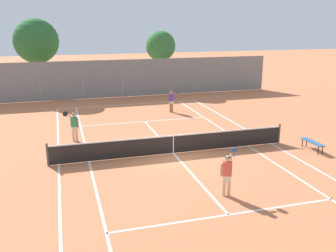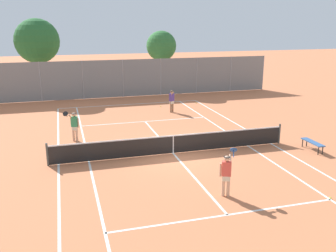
# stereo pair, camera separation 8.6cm
# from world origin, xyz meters

# --- Properties ---
(ground_plane) EXTENTS (120.00, 120.00, 0.00)m
(ground_plane) POSITION_xyz_m (0.00, 0.00, 0.00)
(ground_plane) COLOR #C67047
(court_line_markings) EXTENTS (11.10, 23.90, 0.01)m
(court_line_markings) POSITION_xyz_m (0.00, 0.00, 0.00)
(court_line_markings) COLOR silver
(court_line_markings) RESTS_ON ground
(tennis_net) EXTENTS (12.00, 0.10, 1.07)m
(tennis_net) POSITION_xyz_m (0.00, 0.00, 0.51)
(tennis_net) COLOR #474C47
(tennis_net) RESTS_ON ground
(player_near_side) EXTENTS (0.85, 0.68, 1.77)m
(player_near_side) POSITION_xyz_m (0.55, -5.03, 0.93)
(player_near_side) COLOR #D8A884
(player_near_side) RESTS_ON ground
(player_far_left) EXTENTS (0.84, 0.69, 1.77)m
(player_far_left) POSITION_xyz_m (-4.59, 3.39, 0.93)
(player_far_left) COLOR #D8A884
(player_far_left) RESTS_ON ground
(player_far_right) EXTENTS (0.43, 0.57, 1.60)m
(player_far_right) POSITION_xyz_m (2.44, 8.45, 0.91)
(player_far_right) COLOR #936B4C
(player_far_right) RESTS_ON ground
(loose_tennis_ball_0) EXTENTS (0.07, 0.07, 0.07)m
(loose_tennis_ball_0) POSITION_xyz_m (5.17, 10.79, 0.03)
(loose_tennis_ball_0) COLOR #D1DB33
(loose_tennis_ball_0) RESTS_ON ground
(loose_tennis_ball_2) EXTENTS (0.07, 0.07, 0.07)m
(loose_tennis_ball_2) POSITION_xyz_m (4.19, -6.34, 0.03)
(loose_tennis_ball_2) COLOR #D1DB33
(loose_tennis_ball_2) RESTS_ON ground
(loose_tennis_ball_3) EXTENTS (0.07, 0.07, 0.07)m
(loose_tennis_ball_3) POSITION_xyz_m (2.10, 10.33, 0.03)
(loose_tennis_ball_3) COLOR #D1DB33
(loose_tennis_ball_3) RESTS_ON ground
(loose_tennis_ball_4) EXTENTS (0.07, 0.07, 0.07)m
(loose_tennis_ball_4) POSITION_xyz_m (3.99, 1.82, 0.03)
(loose_tennis_ball_4) COLOR #D1DB33
(loose_tennis_ball_4) RESTS_ON ground
(loose_tennis_ball_5) EXTENTS (0.07, 0.07, 0.07)m
(loose_tennis_ball_5) POSITION_xyz_m (4.12, 0.60, 0.03)
(loose_tennis_ball_5) COLOR #D1DB33
(loose_tennis_ball_5) RESTS_ON ground
(courtside_bench) EXTENTS (0.36, 1.50, 0.47)m
(courtside_bench) POSITION_xyz_m (6.93, -1.52, 0.41)
(courtside_bench) COLOR #33598C
(courtside_bench) RESTS_ON ground
(back_fence) EXTENTS (27.02, 0.08, 3.24)m
(back_fence) POSITION_xyz_m (-0.00, 15.04, 1.62)
(back_fence) COLOR gray
(back_fence) RESTS_ON ground
(tree_behind_left) EXTENTS (3.84, 3.84, 6.63)m
(tree_behind_left) POSITION_xyz_m (-6.87, 18.05, 4.60)
(tree_behind_left) COLOR brown
(tree_behind_left) RESTS_ON ground
(tree_behind_right) EXTENTS (2.77, 2.77, 5.53)m
(tree_behind_right) POSITION_xyz_m (4.08, 17.45, 4.04)
(tree_behind_right) COLOR brown
(tree_behind_right) RESTS_ON ground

